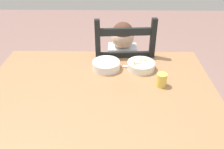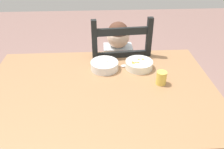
% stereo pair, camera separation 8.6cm
% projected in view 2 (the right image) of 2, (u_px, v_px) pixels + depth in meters
% --- Properties ---
extents(dining_table, '(1.35, 0.93, 0.77)m').
position_uv_depth(dining_table, '(101.00, 102.00, 1.41)').
color(dining_table, '#A3744D').
rests_on(dining_table, ground).
extents(dining_chair, '(0.45, 0.45, 1.05)m').
position_uv_depth(dining_chair, '(118.00, 79.00, 1.95)').
color(dining_chair, black).
rests_on(dining_chair, ground).
extents(child_figure, '(0.32, 0.31, 0.97)m').
position_uv_depth(child_figure, '(118.00, 63.00, 1.86)').
color(child_figure, silver).
rests_on(child_figure, ground).
extents(bowl_of_peas, '(0.18, 0.18, 0.06)m').
position_uv_depth(bowl_of_peas, '(105.00, 65.00, 1.53)').
color(bowl_of_peas, white).
rests_on(bowl_of_peas, dining_table).
extents(bowl_of_carrots, '(0.18, 0.18, 0.05)m').
position_uv_depth(bowl_of_carrots, '(139.00, 64.00, 1.54)').
color(bowl_of_carrots, white).
rests_on(bowl_of_carrots, dining_table).
extents(spoon, '(0.14, 0.04, 0.01)m').
position_uv_depth(spoon, '(127.00, 66.00, 1.57)').
color(spoon, silver).
rests_on(spoon, dining_table).
extents(drinking_cup, '(0.06, 0.06, 0.08)m').
position_uv_depth(drinking_cup, '(161.00, 78.00, 1.38)').
color(drinking_cup, '#E4C54E').
rests_on(drinking_cup, dining_table).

